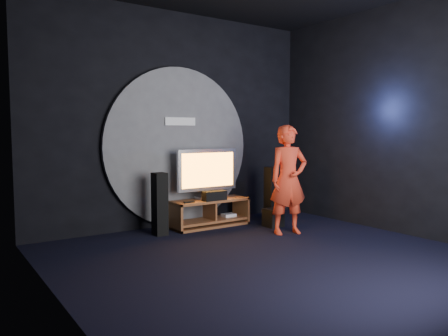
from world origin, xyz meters
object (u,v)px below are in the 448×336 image
Objects in this scene: tv at (207,172)px; player at (288,180)px; subwoofer at (273,218)px; media_console at (210,214)px; tower_speaker_left at (160,204)px; tower_speaker_right at (272,194)px.

player reaches higher than tv.
player reaches higher than subwoofer.
tower_speaker_left is (-0.95, -0.09, 0.28)m from media_console.
media_console is 1.20m from tower_speaker_right.
subwoofer is (0.85, -0.67, -0.75)m from tv.
tower_speaker_right is at bearing -9.93° from media_console.
tv reaches higher than subwoofer.
tower_speaker_left is at bearing 164.01° from subwoofer.
player is (0.71, -1.10, 0.63)m from media_console.
subwoofer is at bearing -15.99° from tower_speaker_left.
tower_speaker_left is 0.57× the size of player.
player is (-0.13, -0.50, 0.68)m from subwoofer.
tv reaches higher than tower_speaker_left.
tv is (-0.01, 0.07, 0.70)m from media_console.
player is (1.66, -1.01, 0.36)m from tower_speaker_left.
player is (-0.44, -0.90, 0.36)m from tower_speaker_right.
tower_speaker_left and tower_speaker_right have the same top height.
tv is 1.17× the size of tower_speaker_right.
subwoofer is at bearing -38.32° from tv.
media_console is 0.71m from tv.
tower_speaker_left is at bearing -170.53° from tv.
tv is 1.32m from subwoofer.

